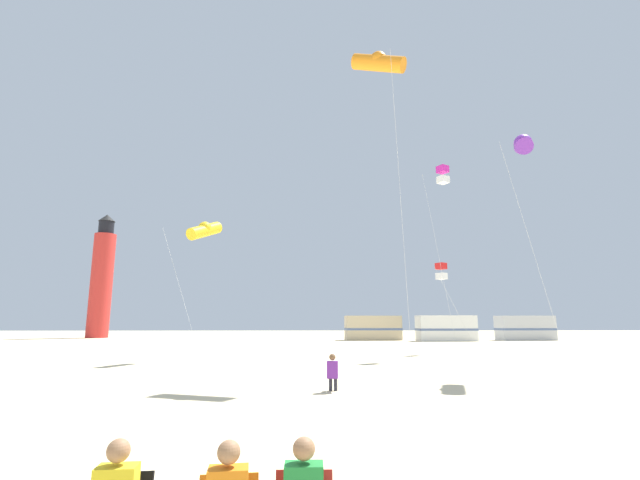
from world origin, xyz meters
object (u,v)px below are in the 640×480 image
object	(u,v)px
kite_tube_orange	(378,63)
rv_van_silver	(525,328)
kite_box_scarlet	(441,271)
rv_van_white	(446,328)
kite_tube_gold	(205,230)
lighthouse_distant	(102,279)
kite_box_magenta	(443,175)
rv_van_tan	(373,328)
kite_flyer_standing	(333,372)
kite_tube_violet	(523,146)

from	to	relation	value
kite_tube_orange	rv_van_silver	size ratio (longest dim) A/B	2.15
kite_box_scarlet	rv_van_white	size ratio (longest dim) A/B	0.94
kite_tube_gold	kite_tube_orange	bearing A→B (deg)	-39.49
lighthouse_distant	kite_box_magenta	bearing A→B (deg)	-42.99
kite_box_magenta	rv_van_white	size ratio (longest dim) A/B	1.84
kite_box_magenta	rv_van_white	world-z (taller)	kite_box_magenta
kite_box_scarlet	lighthouse_distant	world-z (taller)	lighthouse_distant
kite_tube_orange	rv_van_tan	distance (m)	37.13
kite_box_scarlet	rv_van_silver	bearing A→B (deg)	53.00
rv_van_white	kite_flyer_standing	bearing A→B (deg)	-115.33
kite_tube_gold	kite_flyer_standing	bearing A→B (deg)	-58.40
kite_tube_violet	kite_tube_gold	bearing A→B (deg)	154.24
kite_flyer_standing	kite_tube_gold	world-z (taller)	kite_tube_gold
rv_van_white	rv_van_silver	distance (m)	9.97
kite_tube_violet	kite_box_scarlet	bearing A→B (deg)	89.94
rv_van_tan	lighthouse_distant	bearing A→B (deg)	163.00
kite_flyer_standing	rv_van_white	xyz separation A→B (m)	(14.79, 35.68, 0.78)
kite_tube_orange	rv_van_tan	xyz separation A→B (m)	(4.67, 34.80, -12.07)
kite_box_scarlet	kite_tube_orange	bearing A→B (deg)	-116.27
kite_tube_orange	rv_van_silver	world-z (taller)	kite_tube_orange
kite_tube_gold	kite_tube_violet	world-z (taller)	kite_tube_violet
rv_van_silver	kite_tube_orange	bearing A→B (deg)	-127.61
kite_flyer_standing	rv_van_tan	world-z (taller)	rv_van_tan
kite_flyer_standing	kite_tube_violet	xyz separation A→B (m)	(8.54, 3.55, 9.06)
kite_tube_orange	kite_box_scarlet	world-z (taller)	kite_tube_orange
kite_box_magenta	kite_box_scarlet	world-z (taller)	kite_box_magenta
kite_tube_orange	rv_van_white	xyz separation A→B (m)	(12.48, 32.19, -12.07)
kite_flyer_standing	kite_box_scarlet	world-z (taller)	kite_box_scarlet
kite_tube_gold	lighthouse_distant	size ratio (longest dim) A/B	0.48
kite_tube_violet	kite_box_scarlet	distance (m)	13.23
kite_box_scarlet	lighthouse_distant	size ratio (longest dim) A/B	0.37
lighthouse_distant	rv_van_white	world-z (taller)	lighthouse_distant
rv_van_white	kite_box_magenta	bearing A→B (deg)	-109.49
kite_tube_orange	lighthouse_distant	xyz separation A→B (m)	(-30.91, 43.28, -5.62)
rv_van_tan	kite_flyer_standing	bearing A→B (deg)	-103.94
kite_tube_gold	rv_van_silver	world-z (taller)	kite_tube_gold
kite_tube_gold	rv_van_tan	distance (m)	31.18
kite_tube_violet	rv_van_white	world-z (taller)	kite_tube_violet
kite_box_magenta	lighthouse_distant	xyz separation A→B (m)	(-36.51, 34.04, -3.59)
kite_tube_gold	rv_van_white	distance (m)	33.33
kite_flyer_standing	kite_tube_violet	size ratio (longest dim) A/B	0.11
kite_flyer_standing	kite_box_scarlet	distance (m)	18.94
kite_flyer_standing	rv_van_white	world-z (taller)	rv_van_white
kite_tube_gold	lighthouse_distant	bearing A→B (deg)	121.41
kite_box_scarlet	rv_van_white	bearing A→B (deg)	72.31
kite_tube_orange	lighthouse_distant	bearing A→B (deg)	125.54
kite_flyer_standing	rv_van_tan	xyz separation A→B (m)	(6.98, 38.29, 0.78)
kite_flyer_standing	lighthouse_distant	distance (m)	55.29
kite_box_magenta	kite_box_scarlet	size ratio (longest dim) A/B	1.95
rv_van_white	rv_van_tan	bearing A→B (deg)	158.70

